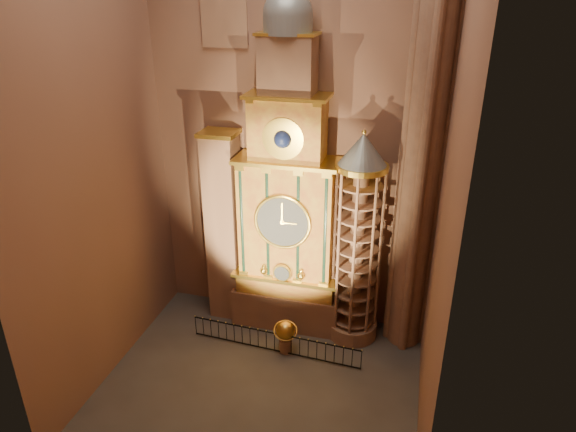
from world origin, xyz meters
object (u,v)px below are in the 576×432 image
(astronomical_clock, at_px, (288,207))
(stair_turret, at_px, (357,243))
(portrait_tower, at_px, (224,227))
(celestial_globe, at_px, (285,334))
(iron_railing, at_px, (274,342))

(astronomical_clock, height_order, stair_turret, astronomical_clock)
(portrait_tower, bearing_deg, astronomical_clock, -0.29)
(celestial_globe, height_order, iron_railing, celestial_globe)
(portrait_tower, xyz_separation_m, iron_railing, (3.43, -2.69, -4.57))
(astronomical_clock, height_order, iron_railing, astronomical_clock)
(astronomical_clock, bearing_deg, iron_railing, -89.45)
(stair_turret, bearing_deg, portrait_tower, 177.67)
(portrait_tower, height_order, iron_railing, portrait_tower)
(stair_turret, bearing_deg, astronomical_clock, 175.70)
(iron_railing, bearing_deg, stair_turret, 34.79)
(portrait_tower, height_order, stair_turret, stair_turret)
(stair_turret, relative_size, iron_railing, 1.26)
(astronomical_clock, xyz_separation_m, stair_turret, (3.50, -0.26, -1.41))
(stair_turret, xyz_separation_m, celestial_globe, (-2.97, -2.22, -4.25))
(astronomical_clock, distance_m, iron_railing, 6.66)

